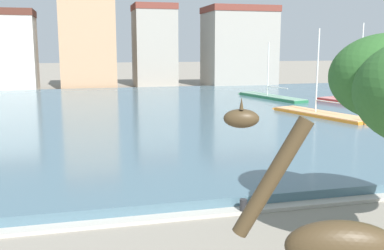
% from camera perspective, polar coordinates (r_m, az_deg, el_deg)
% --- Properties ---
extents(harbor_water, '(82.46, 41.13, 0.44)m').
position_cam_1_polar(harbor_water, '(34.64, -5.52, 1.43)').
color(harbor_water, '#476675').
rests_on(harbor_water, ground).
extents(quay_edge_coping, '(82.46, 0.50, 0.12)m').
position_cam_1_polar(quay_edge_coping, '(15.00, 6.96, -10.72)').
color(quay_edge_coping, '#ADA89E').
rests_on(quay_edge_coping, ground).
extents(sailboat_green, '(3.81, 9.78, 5.77)m').
position_cam_1_polar(sailboat_green, '(44.10, 9.39, 3.38)').
color(sailboat_green, '#236B42').
rests_on(sailboat_green, ground).
extents(sailboat_orange, '(4.34, 9.31, 6.60)m').
position_cam_1_polar(sailboat_orange, '(33.85, 15.17, 1.17)').
color(sailboat_orange, orange).
rests_on(sailboat_orange, ground).
extents(sailboat_red, '(4.01, 7.87, 7.28)m').
position_cam_1_polar(sailboat_red, '(40.74, 20.63, 2.38)').
color(sailboat_red, red).
rests_on(sailboat_red, ground).
extents(mooring_bollard, '(0.24, 0.24, 0.50)m').
position_cam_1_polar(mooring_bollard, '(14.74, 6.55, -10.30)').
color(mooring_bollard, '#232326').
rests_on(mooring_bollard, ground).
extents(townhouse_tall_gabled, '(7.04, 5.97, 9.56)m').
position_cam_1_polar(townhouse_tall_gabled, '(57.40, -22.71, 8.68)').
color(townhouse_tall_gabled, beige).
rests_on(townhouse_tall_gabled, ground).
extents(townhouse_corner_house, '(6.77, 7.32, 12.25)m').
position_cam_1_polar(townhouse_corner_house, '(58.50, -13.22, 10.51)').
color(townhouse_corner_house, tan).
rests_on(townhouse_corner_house, ground).
extents(townhouse_narrow_midrow, '(5.47, 5.72, 10.81)m').
position_cam_1_polar(townhouse_narrow_midrow, '(60.78, -4.83, 10.02)').
color(townhouse_narrow_midrow, gray).
rests_on(townhouse_narrow_midrow, ground).
extents(townhouse_wide_warehouse, '(8.87, 7.01, 10.47)m').
position_cam_1_polar(townhouse_wide_warehouse, '(60.48, 5.96, 9.85)').
color(townhouse_wide_warehouse, gray).
rests_on(townhouse_wide_warehouse, ground).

